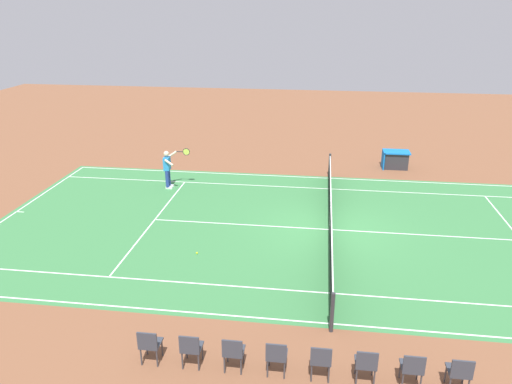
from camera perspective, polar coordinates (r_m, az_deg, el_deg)
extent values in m
plane|color=brown|center=(17.53, 8.57, -4.35)|extent=(60.00, 60.00, 0.00)
cube|color=#387A42|center=(17.52, 8.57, -4.34)|extent=(24.20, 11.40, 0.00)
cube|color=white|center=(20.91, -26.09, -2.06)|extent=(0.05, 11.00, 0.01)
cube|color=white|center=(22.62, 8.49, 1.60)|extent=(23.80, 0.05, 0.01)
cube|color=white|center=(12.76, 8.70, -14.90)|extent=(23.80, 0.05, 0.01)
cube|color=white|center=(21.31, 8.51, 0.37)|extent=(23.80, 0.05, 0.01)
cube|color=white|center=(13.91, 8.66, -11.56)|extent=(23.80, 0.05, 0.01)
cube|color=white|center=(18.49, -11.69, -3.15)|extent=(0.05, 8.22, 0.01)
cube|color=white|center=(17.52, 8.57, -4.34)|extent=(12.80, 0.05, 0.01)
cube|color=white|center=(20.83, -25.75, -2.09)|extent=(0.30, 0.05, 0.01)
cylinder|color=#2D2D33|center=(22.74, 8.56, 3.13)|extent=(0.10, 0.10, 1.08)
cylinder|color=#2D2D33|center=(12.21, 8.86, -13.69)|extent=(0.10, 0.10, 1.08)
cube|color=black|center=(17.34, 8.65, -3.03)|extent=(0.02, 11.60, 0.88)
cube|color=white|center=(17.14, 8.74, -1.48)|extent=(0.04, 11.60, 0.06)
cube|color=white|center=(17.34, 8.65, -3.03)|extent=(0.04, 0.06, 0.88)
cylinder|color=navy|center=(21.30, -10.30, 1.52)|extent=(0.15, 0.15, 0.74)
cube|color=white|center=(21.42, -10.07, 0.50)|extent=(0.28, 0.12, 0.09)
cylinder|color=navy|center=(21.52, -10.13, 1.74)|extent=(0.15, 0.15, 0.74)
cube|color=white|center=(21.64, -9.91, 0.72)|extent=(0.28, 0.12, 0.09)
cube|color=#2884D1|center=(21.20, -10.32, 3.29)|extent=(0.25, 0.39, 0.56)
sphere|color=beige|center=(21.08, -10.40, 4.41)|extent=(0.23, 0.23, 0.23)
cylinder|color=beige|center=(20.86, -10.09, 3.38)|extent=(0.42, 0.21, 0.26)
cylinder|color=beige|center=(21.32, -9.73, 4.35)|extent=(0.42, 0.23, 0.30)
cylinder|color=#232326|center=(21.26, -8.88, 4.67)|extent=(0.28, 0.05, 0.04)
torus|color=#232326|center=(21.19, -8.12, 4.65)|extent=(0.31, 0.03, 0.31)
cylinder|color=#C6D84C|center=(21.19, -8.12, 4.65)|extent=(0.27, 0.01, 0.27)
sphere|color=#CCE01E|center=(15.82, -6.89, -7.06)|extent=(0.07, 0.07, 0.07)
cylinder|color=#38383D|center=(11.63, 21.20, -19.08)|extent=(0.04, 0.04, 0.44)
cylinder|color=#38383D|center=(11.72, 23.00, -19.01)|extent=(0.04, 0.04, 0.44)
cube|color=#333842|center=(11.39, 22.49, -18.69)|extent=(0.44, 0.44, 0.04)
cube|color=#333842|center=(11.11, 22.90, -18.45)|extent=(0.44, 0.04, 0.40)
cylinder|color=#38383D|center=(11.43, 16.42, -19.17)|extent=(0.04, 0.04, 0.44)
cylinder|color=#38383D|center=(11.50, 18.29, -19.15)|extent=(0.04, 0.04, 0.44)
cylinder|color=#38383D|center=(11.17, 16.68, -20.36)|extent=(0.04, 0.04, 0.44)
cylinder|color=#38383D|center=(11.23, 18.61, -20.32)|extent=(0.04, 0.04, 0.44)
cube|color=#333842|center=(11.18, 17.64, -18.81)|extent=(0.44, 0.44, 0.04)
cube|color=#333842|center=(10.89, 17.94, -18.58)|extent=(0.44, 0.04, 0.40)
cylinder|color=#38383D|center=(11.32, 11.50, -19.14)|extent=(0.04, 0.04, 0.44)
cylinder|color=#38383D|center=(11.35, 13.42, -19.17)|extent=(0.04, 0.04, 0.44)
cylinder|color=#38383D|center=(11.04, 11.61, -20.34)|extent=(0.04, 0.04, 0.44)
cylinder|color=#38383D|center=(11.08, 13.58, -20.37)|extent=(0.04, 0.04, 0.44)
cube|color=#333842|center=(11.04, 12.63, -18.80)|extent=(0.44, 0.44, 0.04)
cube|color=#333842|center=(10.75, 12.81, -18.58)|extent=(0.44, 0.04, 0.40)
cylinder|color=#38383D|center=(11.27, 6.52, -18.98)|extent=(0.04, 0.04, 0.44)
cylinder|color=#38383D|center=(11.28, 8.46, -19.06)|extent=(0.04, 0.04, 0.44)
cylinder|color=#38383D|center=(11.00, 6.47, -20.18)|extent=(0.04, 0.04, 0.44)
cylinder|color=#38383D|center=(11.01, 8.46, -20.26)|extent=(0.04, 0.04, 0.44)
cube|color=#333842|center=(10.98, 7.54, -18.66)|extent=(0.44, 0.44, 0.04)
cube|color=#333842|center=(10.69, 7.59, -18.44)|extent=(0.44, 0.04, 0.40)
cylinder|color=#38383D|center=(11.31, 1.56, -18.68)|extent=(0.04, 0.04, 0.44)
cylinder|color=#38383D|center=(11.29, 3.47, -18.81)|extent=(0.04, 0.04, 0.44)
cylinder|color=#38383D|center=(11.04, 1.34, -19.87)|extent=(0.04, 0.04, 0.44)
cylinder|color=#38383D|center=(11.01, 3.32, -20.00)|extent=(0.04, 0.04, 0.44)
cube|color=#333842|center=(11.00, 2.44, -18.38)|extent=(0.44, 0.44, 0.04)
cube|color=#333842|center=(10.71, 2.36, -18.15)|extent=(0.44, 0.04, 0.40)
cylinder|color=#38383D|center=(11.42, -3.33, -18.26)|extent=(0.04, 0.04, 0.44)
cylinder|color=#38383D|center=(11.37, -1.45, -18.43)|extent=(0.04, 0.04, 0.44)
cylinder|color=#38383D|center=(11.15, -3.70, -19.41)|extent=(0.04, 0.04, 0.44)
cylinder|color=#38383D|center=(11.09, -1.76, -19.60)|extent=(0.04, 0.04, 0.44)
cube|color=#333842|center=(11.10, -2.58, -17.97)|extent=(0.44, 0.44, 0.04)
cube|color=#333842|center=(10.81, -2.80, -17.73)|extent=(0.44, 0.04, 0.40)
cylinder|color=#38383D|center=(11.60, -8.06, -17.73)|extent=(0.04, 0.04, 0.44)
cylinder|color=#38383D|center=(11.52, -6.25, -17.94)|extent=(0.04, 0.04, 0.44)
cylinder|color=#38383D|center=(11.34, -8.57, -18.84)|extent=(0.04, 0.04, 0.44)
cylinder|color=#38383D|center=(11.25, -6.70, -19.08)|extent=(0.04, 0.04, 0.44)
cube|color=#333842|center=(11.28, -7.46, -17.45)|extent=(0.44, 0.44, 0.04)
cube|color=#333842|center=(10.99, -7.79, -17.19)|extent=(0.44, 0.04, 0.40)
cylinder|color=#38383D|center=(11.85, -12.60, -17.11)|extent=(0.04, 0.04, 0.44)
cylinder|color=#38383D|center=(11.75, -10.87, -17.36)|extent=(0.04, 0.04, 0.44)
cylinder|color=#38383D|center=(11.59, -13.22, -18.17)|extent=(0.04, 0.04, 0.44)
cylinder|color=#38383D|center=(11.49, -11.45, -18.44)|extent=(0.04, 0.04, 0.44)
cube|color=#333842|center=(11.52, -12.13, -16.83)|extent=(0.44, 0.44, 0.04)
cube|color=#333842|center=(11.24, -12.56, -16.55)|extent=(0.44, 0.04, 0.40)
cube|color=#2D2D33|center=(24.60, 15.95, 3.58)|extent=(1.10, 0.70, 0.80)
cube|color=blue|center=(24.48, 16.05, 4.51)|extent=(1.24, 0.84, 0.06)
cube|color=blue|center=(24.51, 14.57, 3.70)|extent=(0.06, 0.84, 0.84)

